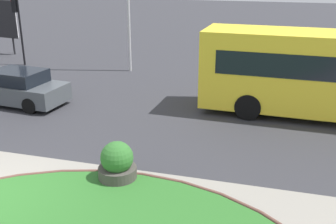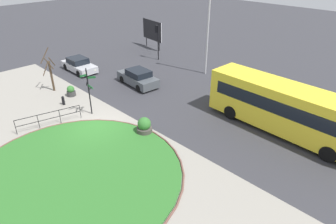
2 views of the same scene
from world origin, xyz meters
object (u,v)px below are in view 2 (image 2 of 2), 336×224
planter_kerbside (71,91)px  car_far_lane (79,65)px  car_near_lane (138,78)px  signpost_directional (89,89)px  traffic_light_near (157,35)px  planter_near_signpost (144,126)px  billboard_left (152,31)px  bollard_foreground (63,100)px  street_tree_bare (50,72)px  bus_yellow (286,108)px  lamppost_tall (209,21)px

planter_kerbside → car_far_lane: bearing=143.3°
car_near_lane → car_far_lane: car_near_lane is taller
signpost_directional → traffic_light_near: (-5.90, 12.33, 0.69)m
planter_near_signpost → billboard_left: bearing=135.9°
bollard_foreground → traffic_light_near: traffic_light_near is taller
bollard_foreground → planter_kerbside: planter_kerbside is taller
bollard_foreground → street_tree_bare: size_ratio=0.21×
signpost_directional → billboard_left: 17.74m
traffic_light_near → planter_near_signpost: (10.66, -11.26, -2.27)m
bollard_foreground → car_far_lane: car_far_lane is taller
billboard_left → street_tree_bare: bearing=-68.6°
car_far_lane → street_tree_bare: 5.09m
bus_yellow → car_near_lane: bus_yellow is taller
car_far_lane → planter_kerbside: car_far_lane is taller
lamppost_tall → traffic_light_near: bearing=-177.1°
signpost_directional → street_tree_bare: 6.13m
street_tree_bare → bus_yellow: bearing=24.3°
signpost_directional → traffic_light_near: 13.69m
bollard_foreground → street_tree_bare: street_tree_bare is taller
car_near_lane → lamppost_tall: bearing=-106.0°
traffic_light_near → lamppost_tall: 7.04m
car_near_lane → lamppost_tall: size_ratio=0.46×
planter_kerbside → billboard_left: bearing=111.0°
car_near_lane → bollard_foreground: bearing=86.3°
traffic_light_near → planter_kerbside: 12.19m
planter_near_signpost → street_tree_bare: size_ratio=0.31×
signpost_directional → street_tree_bare: bearing=-179.7°
bollard_foreground → lamppost_tall: lamppost_tall is taller
car_near_lane → car_far_lane: bearing=21.0°
car_near_lane → planter_kerbside: bearing=74.1°
traffic_light_near → planter_kerbside: traffic_light_near is taller
lamppost_tall → street_tree_bare: 14.82m
bollard_foreground → car_near_lane: 6.93m
lamppost_tall → billboard_left: (-10.29, 2.27, -2.90)m
traffic_light_near → planter_kerbside: (1.88, -11.81, -2.36)m
bus_yellow → lamppost_tall: size_ratio=1.13×
bollard_foreground → street_tree_bare: bearing=167.0°
bus_yellow → planter_kerbside: 16.93m
planter_near_signpost → street_tree_bare: (-10.88, -1.10, 1.19)m
bollard_foreground → car_near_lane: car_near_lane is taller
car_far_lane → billboard_left: 10.95m
planter_near_signpost → car_near_lane: bearing=142.9°
signpost_directional → bollard_foreground: 3.49m
lamppost_tall → billboard_left: 10.93m
car_far_lane → lamppost_tall: size_ratio=0.45×
signpost_directional → car_near_lane: bearing=107.0°
traffic_light_near → billboard_left: 4.53m
car_far_lane → lamppost_tall: 13.59m
planter_kerbside → car_near_lane: bearing=68.7°
car_near_lane → street_tree_bare: bearing=60.5°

